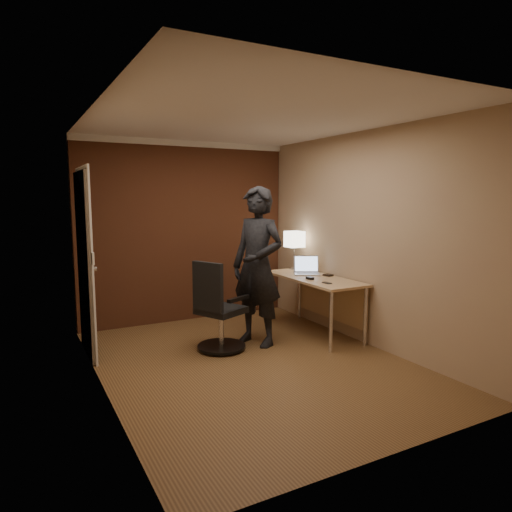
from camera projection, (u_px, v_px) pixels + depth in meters
name	position (u px, v px, depth m)	size (l,w,h in m)	color
room	(177.00, 226.00, 5.87)	(4.00, 4.00, 4.00)	brown
desk	(318.00, 286.00, 5.82)	(0.60, 1.50, 0.73)	tan
desk_lamp	(294.00, 240.00, 6.33)	(0.22, 0.22, 0.54)	silver
laptop	(306.00, 269.00, 6.02)	(0.41, 0.38, 0.23)	silver
mouse	(310.00, 278.00, 5.60)	(0.06, 0.10, 0.03)	black
phone	(327.00, 283.00, 5.35)	(0.06, 0.12, 0.01)	black
wallet	(328.00, 275.00, 5.85)	(0.09, 0.11, 0.02)	black
office_chair	(217.00, 313.00, 5.12)	(0.60, 0.65, 1.01)	black
person	(258.00, 266.00, 5.33)	(0.68, 0.45, 1.86)	black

